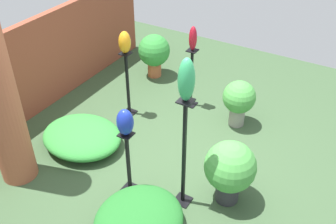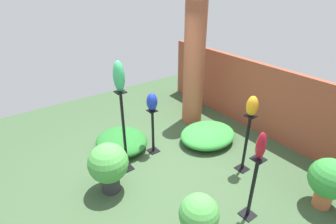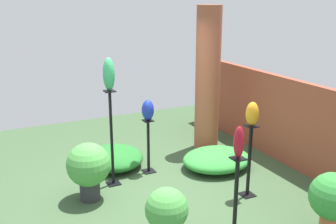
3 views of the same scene
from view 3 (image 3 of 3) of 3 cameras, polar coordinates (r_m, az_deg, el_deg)
name	(u,v)px [view 3 (image 3 of 3)]	position (r m, az deg, el deg)	size (l,w,h in m)	color
ground_plane	(151,192)	(6.07, -2.51, -11.46)	(8.00, 8.00, 0.00)	#385133
brick_wall_back	(287,121)	(7.13, 16.84, -1.28)	(5.60, 0.12, 1.51)	brown
brick_pillar	(208,80)	(7.36, 5.77, 4.68)	(0.46, 0.46, 2.70)	#9E5138
pedestal_amber	(249,164)	(5.87, 11.68, -7.45)	(0.20, 0.20, 1.09)	black
pedestal_ruby	(236,200)	(4.96, 9.79, -12.50)	(0.20, 0.20, 1.02)	black
pedestal_cobalt	(148,149)	(6.55, -2.86, -5.36)	(0.20, 0.20, 0.91)	black
pedestal_jade	(112,142)	(6.08, -8.17, -4.36)	(0.20, 0.20, 1.51)	black
art_vase_amber	(252,114)	(5.61, 12.13, -0.26)	(0.19, 0.18, 0.34)	orange
art_vase_ruby	(239,142)	(4.64, 10.24, -4.34)	(0.13, 0.13, 0.39)	maroon
art_vase_cobalt	(148,110)	(6.33, -2.95, 0.28)	(0.20, 0.20, 0.34)	#192D9E
art_vase_jade	(109,74)	(5.79, -8.59, 5.45)	(0.19, 0.18, 0.49)	#2D9356
potted_plant_mid_right	(167,212)	(4.64, -0.20, -14.38)	(0.50, 0.50, 0.76)	gray
potted_plant_near_pillar	(89,167)	(5.75, -11.45, -7.81)	(0.63, 0.63, 0.86)	#2D2D33
potted_plant_mid_left	(333,199)	(5.25, 22.83, -11.52)	(0.58, 0.58, 0.82)	#B25B38
foliage_bed_east	(114,158)	(6.90, -7.85, -6.57)	(1.09, 1.00, 0.32)	#236B28
foliage_bed_west	(217,159)	(6.83, 7.07, -6.83)	(1.01, 1.20, 0.32)	#338C38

